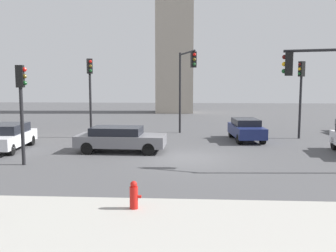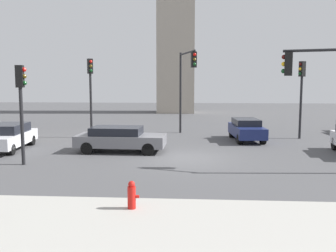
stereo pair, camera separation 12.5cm
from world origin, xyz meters
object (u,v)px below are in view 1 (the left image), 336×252
traffic_light_2 (186,75)px  car_4 (246,129)px  car_1 (120,138)px  traffic_light_1 (301,85)px  traffic_light_4 (90,83)px  traffic_light_3 (21,95)px  fire_hydrant (134,195)px  car_2 (7,137)px  traffic_light_0 (322,82)px

traffic_light_2 → car_4: (3.95, -1.78, -3.53)m
traffic_light_2 → car_1: bearing=-44.0°
car_1 → traffic_light_2: bearing=62.7°
traffic_light_1 → car_1: bearing=-5.1°
traffic_light_4 → traffic_light_1: bearing=60.3°
traffic_light_3 → fire_hydrant: 9.03m
car_1 → car_4: bearing=32.8°
traffic_light_4 → car_2: bearing=-66.5°
traffic_light_1 → traffic_light_4: size_ratio=0.96×
traffic_light_4 → traffic_light_3: bearing=-37.1°
traffic_light_0 → car_4: (-1.90, 8.32, -3.05)m
traffic_light_1 → car_4: (-3.67, -1.10, -2.83)m
traffic_light_4 → car_1: bearing=-1.5°
traffic_light_2 → car_2: traffic_light_2 is taller
traffic_light_2 → car_2: bearing=-73.6°
car_2 → car_1: bearing=83.7°
fire_hydrant → car_2: car_2 is taller
fire_hydrant → car_1: size_ratio=0.17×
car_2 → traffic_light_2: bearing=116.9°
fire_hydrant → car_2: 13.13m
traffic_light_0 → traffic_light_4: size_ratio=1.01×
traffic_light_1 → traffic_light_2: bearing=-36.8°
traffic_light_4 → car_4: 10.81m
car_4 → traffic_light_0: bearing=8.4°
traffic_light_3 → car_4: size_ratio=1.07×
traffic_light_0 → fire_hydrant: traffic_light_0 is taller
traffic_light_3 → car_1: (3.82, 3.49, -2.46)m
fire_hydrant → traffic_light_3: bearing=134.3°
traffic_light_4 → car_2: 6.72m
traffic_light_1 → car_2: size_ratio=1.08×
car_1 → traffic_light_0: bearing=-20.7°
traffic_light_2 → car_4: bearing=50.8°
traffic_light_1 → car_4: traffic_light_1 is taller
traffic_light_1 → traffic_light_2: traffic_light_2 is taller
car_4 → traffic_light_4: bearing=-98.3°
traffic_light_0 → traffic_light_4: 15.23m
traffic_light_4 → fire_hydrant: 16.01m
traffic_light_4 → car_2: (-3.47, -4.94, -2.95)m
traffic_light_2 → traffic_light_3: size_ratio=1.30×
car_4 → traffic_light_2: bearing=-118.8°
traffic_light_0 → traffic_light_1: (1.76, 9.43, -0.22)m
traffic_light_3 → car_2: bearing=117.5°
traffic_light_4 → car_4: traffic_light_4 is taller
traffic_light_3 → traffic_light_1: bearing=23.5°
traffic_light_2 → traffic_light_1: bearing=70.0°
car_1 → car_2: size_ratio=1.02×
traffic_light_2 → car_1: 7.97m
traffic_light_3 → fire_hydrant: (6.04, -6.18, -2.65)m
fire_hydrant → car_1: bearing=102.9°
traffic_light_0 → car_1: traffic_light_0 is taller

